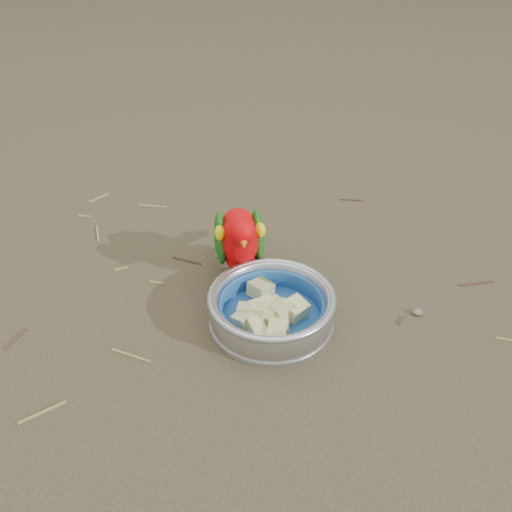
# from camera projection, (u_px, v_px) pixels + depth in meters

# --- Properties ---
(ground) EXTENTS (60.00, 60.00, 0.00)m
(ground) POSITION_uv_depth(u_px,v_px,m) (269.00, 333.00, 0.92)
(ground) COLOR #463B29
(food_bowl) EXTENTS (0.20, 0.20, 0.02)m
(food_bowl) POSITION_uv_depth(u_px,v_px,m) (271.00, 320.00, 0.93)
(food_bowl) COLOR #B2B2BA
(food_bowl) RESTS_ON ground
(bowl_wall) EXTENTS (0.20, 0.20, 0.04)m
(bowl_wall) POSITION_uv_depth(u_px,v_px,m) (272.00, 306.00, 0.91)
(bowl_wall) COLOR #B2B2BA
(bowl_wall) RESTS_ON food_bowl
(fruit_wedges) EXTENTS (0.12, 0.12, 0.03)m
(fruit_wedges) POSITION_uv_depth(u_px,v_px,m) (272.00, 310.00, 0.92)
(fruit_wedges) COLOR #C2BE7A
(fruit_wedges) RESTS_ON food_bowl
(lory_parrot) EXTENTS (0.12, 0.20, 0.15)m
(lory_parrot) POSITION_uv_depth(u_px,v_px,m) (240.00, 245.00, 0.99)
(lory_parrot) COLOR #CF0407
(lory_parrot) RESTS_ON ground
(ground_debris) EXTENTS (0.90, 0.80, 0.01)m
(ground_debris) POSITION_uv_depth(u_px,v_px,m) (277.00, 311.00, 0.96)
(ground_debris) COLOR olive
(ground_debris) RESTS_ON ground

